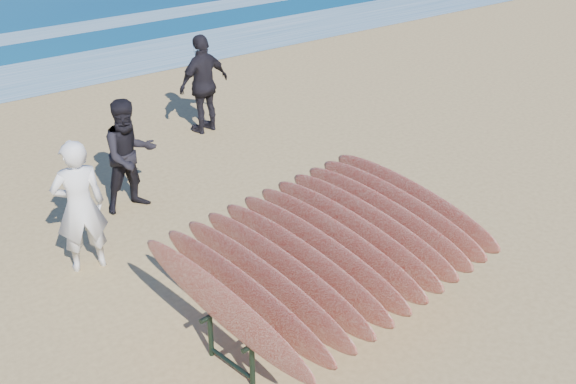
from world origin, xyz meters
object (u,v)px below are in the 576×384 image
person_white (80,206)px  person_dark_a (130,155)px  person_dark_b (204,84)px  surfboard_rack (330,248)px

person_white → person_dark_a: (1.17, 1.11, -0.04)m
person_white → person_dark_a: 1.61m
person_white → person_dark_a: person_white is taller
person_white → person_dark_b: size_ratio=0.98×
person_dark_a → person_dark_b: bearing=39.9°
person_white → person_dark_b: (3.49, 3.06, 0.02)m
surfboard_rack → person_white: (-1.93, 2.48, 0.04)m
person_white → person_dark_a: size_ratio=1.05×
surfboard_rack → person_dark_b: person_dark_b is taller
person_dark_b → person_white: bearing=31.8°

